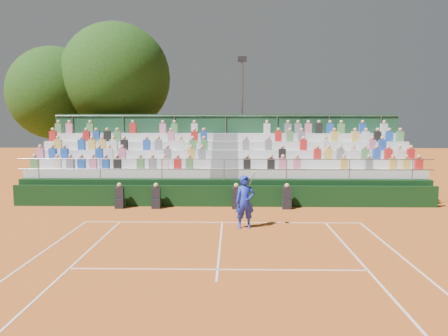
{
  "coord_description": "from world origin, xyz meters",
  "views": [
    {
      "loc": [
        0.4,
        -17.08,
        4.12
      ],
      "look_at": [
        0.0,
        3.5,
        1.8
      ],
      "focal_mm": 35.0,
      "sensor_mm": 36.0,
      "label": 1
    }
  ],
  "objects_px": {
    "tree_west": "(55,93)",
    "floodlight_mast": "(242,109)",
    "tree_east": "(116,78)",
    "tennis_player": "(245,202)"
  },
  "relations": [
    {
      "from": "tree_west",
      "to": "floodlight_mast",
      "type": "xyz_separation_m",
      "value": [
        12.53,
        0.16,
        -1.02
      ]
    },
    {
      "from": "tree_west",
      "to": "tennis_player",
      "type": "bearing_deg",
      "value": -46.62
    },
    {
      "from": "tree_west",
      "to": "tree_east",
      "type": "height_order",
      "value": "tree_east"
    },
    {
      "from": "tennis_player",
      "to": "floodlight_mast",
      "type": "relative_size",
      "value": 0.27
    },
    {
      "from": "tree_east",
      "to": "floodlight_mast",
      "type": "bearing_deg",
      "value": 1.89
    },
    {
      "from": "tree_east",
      "to": "floodlight_mast",
      "type": "relative_size",
      "value": 1.27
    },
    {
      "from": "tennis_player",
      "to": "tree_west",
      "type": "bearing_deg",
      "value": 133.38
    },
    {
      "from": "tree_west",
      "to": "tree_east",
      "type": "bearing_deg",
      "value": -1.57
    },
    {
      "from": "tennis_player",
      "to": "tree_west",
      "type": "relative_size",
      "value": 0.25
    },
    {
      "from": "tennis_player",
      "to": "tree_east",
      "type": "height_order",
      "value": "tree_east"
    }
  ]
}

